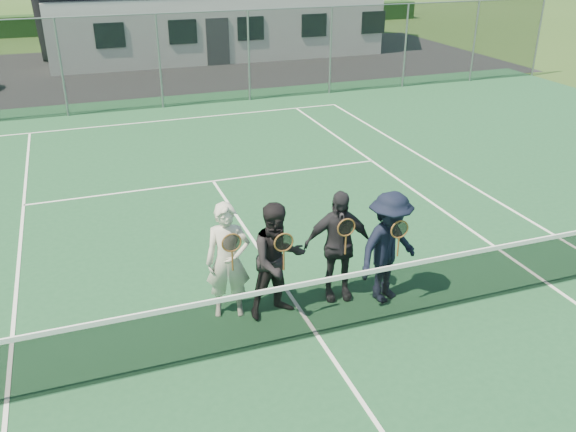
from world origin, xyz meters
name	(u,v)px	position (x,y,z in m)	size (l,w,h in m)	color
ground	(138,71)	(0.00, 20.00, 0.00)	(220.00, 220.00, 0.00)	#2B4819
court_surface	(317,337)	(0.00, 0.00, 0.01)	(30.00, 30.00, 0.02)	#1C4C2B
tarmac_carpark	(38,77)	(-4.00, 20.00, 0.01)	(40.00, 12.00, 0.01)	black
hedge_row	(111,22)	(0.00, 32.00, 0.55)	(40.00, 1.20, 1.10)	black
court_markings	(318,336)	(0.00, 0.00, 0.02)	(11.03, 23.83, 0.01)	white
tennis_net	(318,306)	(0.00, 0.00, 0.54)	(11.68, 0.08, 1.10)	slate
perimeter_fence	(159,62)	(0.00, 13.50, 1.52)	(30.07, 0.07, 3.02)	slate
player_a	(228,261)	(-1.02, 1.00, 0.92)	(0.74, 0.58, 1.80)	beige
player_b	(278,261)	(-0.33, 0.76, 0.92)	(0.96, 0.79, 1.80)	black
player_c	(338,245)	(0.69, 0.90, 0.92)	(1.12, 0.65, 1.80)	black
player_d	(389,247)	(1.39, 0.58, 0.92)	(1.33, 1.04, 1.80)	black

